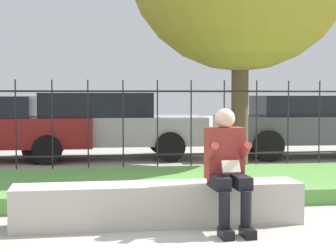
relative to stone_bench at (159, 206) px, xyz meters
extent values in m
plane|color=#A8A399|center=(0.25, 0.00, -0.20)|extent=(60.00, 60.00, 0.00)
cube|color=#B7B2A3|center=(0.00, 0.00, 0.02)|extent=(3.06, 0.52, 0.44)
cube|color=gray|center=(0.00, 0.00, -0.16)|extent=(2.94, 0.47, 0.08)
cube|color=black|center=(0.56, -0.66, -0.15)|extent=(0.11, 0.26, 0.09)
cylinder|color=black|center=(0.56, -0.60, 0.07)|extent=(0.11, 0.11, 0.35)
cube|color=black|center=(0.56, -0.39, 0.31)|extent=(0.15, 0.42, 0.13)
cube|color=black|center=(0.78, -0.66, -0.15)|extent=(0.11, 0.26, 0.09)
cylinder|color=black|center=(0.78, -0.60, 0.07)|extent=(0.11, 0.11, 0.35)
cube|color=black|center=(0.78, -0.39, 0.31)|extent=(0.15, 0.42, 0.13)
cube|color=maroon|center=(0.67, -0.18, 0.58)|extent=(0.38, 0.24, 0.54)
sphere|color=#DBB293|center=(0.67, -0.20, 0.94)|extent=(0.21, 0.21, 0.21)
cylinder|color=maroon|center=(0.50, -0.34, 0.60)|extent=(0.08, 0.29, 0.24)
cylinder|color=maroon|center=(0.84, -0.34, 0.60)|extent=(0.08, 0.29, 0.24)
cube|color=beige|center=(0.67, -0.44, 0.47)|extent=(0.18, 0.09, 0.13)
cube|color=#569342|center=(0.25, 1.99, -0.10)|extent=(10.45, 2.57, 0.20)
cylinder|color=#232326|center=(0.25, 3.88, 0.13)|extent=(8.45, 0.03, 0.03)
cylinder|color=#232326|center=(0.25, 3.88, 1.25)|extent=(8.45, 0.03, 0.03)
cylinder|color=#232326|center=(-1.86, 3.88, 0.62)|extent=(0.02, 0.02, 1.64)
cylinder|color=#232326|center=(-1.25, 3.88, 0.62)|extent=(0.02, 0.02, 1.64)
cylinder|color=#232326|center=(-0.65, 3.88, 0.62)|extent=(0.02, 0.02, 1.64)
cylinder|color=#232326|center=(-0.05, 3.88, 0.62)|extent=(0.02, 0.02, 1.64)
cylinder|color=#232326|center=(0.56, 3.88, 0.62)|extent=(0.02, 0.02, 1.64)
cylinder|color=#232326|center=(1.16, 3.88, 0.62)|extent=(0.02, 0.02, 1.64)
cylinder|color=#232326|center=(1.76, 3.88, 0.62)|extent=(0.02, 0.02, 1.64)
cylinder|color=#232326|center=(2.37, 3.88, 0.62)|extent=(0.02, 0.02, 1.64)
cylinder|color=#232326|center=(2.97, 3.88, 0.62)|extent=(0.02, 0.02, 1.64)
cylinder|color=#232326|center=(3.57, 3.88, 0.62)|extent=(0.02, 0.02, 1.64)
cube|color=#B7B7BC|center=(-0.25, 6.39, 0.41)|extent=(4.37, 1.89, 0.60)
cube|color=black|center=(-0.42, 6.39, 0.97)|extent=(2.43, 1.61, 0.51)
cylinder|color=black|center=(1.05, 5.49, 0.11)|extent=(0.63, 0.23, 0.62)
cylinder|color=black|center=(1.12, 7.17, 0.11)|extent=(0.63, 0.23, 0.62)
cylinder|color=black|center=(-1.61, 5.60, 0.11)|extent=(0.63, 0.23, 0.62)
cylinder|color=black|center=(-1.54, 7.28, 0.11)|extent=(0.63, 0.23, 0.62)
cube|color=#4C5156|center=(4.51, 5.94, 0.42)|extent=(4.62, 1.96, 0.59)
cube|color=black|center=(4.33, 5.95, 0.94)|extent=(2.57, 1.63, 0.45)
cylinder|color=black|center=(3.06, 5.20, 0.13)|extent=(0.66, 0.24, 0.65)
cylinder|color=black|center=(3.17, 6.85, 0.13)|extent=(0.66, 0.24, 0.65)
cylinder|color=black|center=(-1.42, 5.43, 0.10)|extent=(0.60, 0.22, 0.59)
cylinder|color=black|center=(-1.37, 7.17, 0.10)|extent=(0.60, 0.22, 0.59)
cylinder|color=brown|center=(2.21, 4.42, 1.21)|extent=(0.32, 0.32, 2.81)
camera|label=1|loc=(-0.87, -5.84, 1.19)|focal=60.00mm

